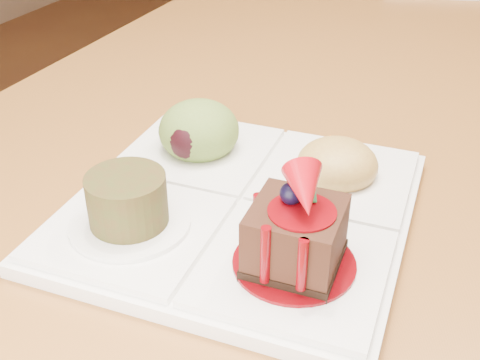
% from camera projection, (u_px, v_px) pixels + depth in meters
% --- Properties ---
extents(ground, '(6.00, 6.00, 0.00)m').
position_uv_depth(ground, '(410.00, 336.00, 1.39)').
color(ground, brown).
extents(dining_table, '(1.00, 1.80, 0.75)m').
position_uv_depth(dining_table, '(470.00, 52.00, 1.02)').
color(dining_table, brown).
rests_on(dining_table, ground).
extents(sampler_plate, '(0.28, 0.28, 0.10)m').
position_uv_depth(sampler_plate, '(240.00, 191.00, 0.50)').
color(sampler_plate, white).
rests_on(sampler_plate, dining_table).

